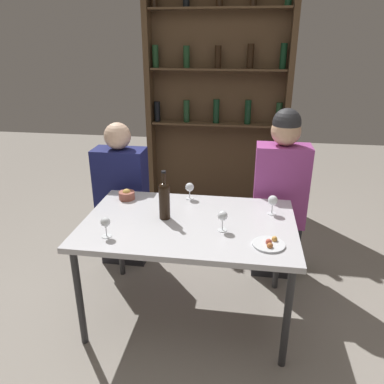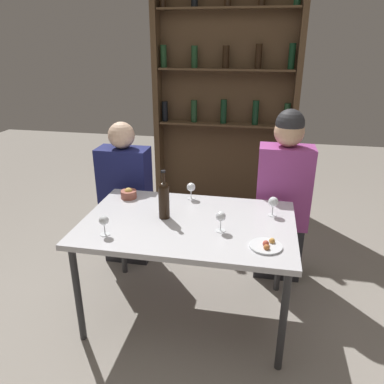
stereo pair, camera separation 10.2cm
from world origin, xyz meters
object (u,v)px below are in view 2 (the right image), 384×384
(wine_glass_1, at_px, (273,202))
(seated_person_right, at_px, (283,199))
(seated_person_left, at_px, (126,198))
(wine_glass_2, at_px, (191,188))
(food_plate_0, at_px, (266,246))
(wine_bottle, at_px, (164,198))
(wine_glass_3, at_px, (104,221))
(snack_bowl, at_px, (129,194))
(wine_glass_0, at_px, (221,217))

(wine_glass_1, bearing_deg, seated_person_right, 78.57)
(seated_person_left, bearing_deg, wine_glass_2, -22.21)
(food_plate_0, relative_size, seated_person_left, 0.15)
(wine_bottle, bearing_deg, wine_glass_3, -134.54)
(wine_glass_1, xyz_separation_m, snack_bowl, (-1.04, 0.10, -0.06))
(wine_bottle, relative_size, seated_person_left, 0.27)
(wine_glass_1, relative_size, seated_person_right, 0.10)
(seated_person_right, bearing_deg, wine_glass_0, -119.35)
(wine_bottle, height_order, wine_glass_2, wine_bottle)
(wine_glass_2, height_order, seated_person_left, seated_person_left)
(wine_glass_0, relative_size, wine_glass_1, 0.99)
(seated_person_left, bearing_deg, wine_bottle, -49.93)
(snack_bowl, xyz_separation_m, seated_person_right, (1.13, 0.32, -0.09))
(wine_glass_1, height_order, snack_bowl, wine_glass_1)
(wine_glass_2, relative_size, seated_person_left, 0.10)
(wine_glass_2, xyz_separation_m, wine_glass_3, (-0.40, -0.64, 0.00))
(snack_bowl, bearing_deg, wine_glass_2, 9.31)
(wine_bottle, xyz_separation_m, wine_glass_1, (0.70, 0.17, -0.05))
(wine_glass_1, xyz_separation_m, wine_glass_3, (-0.99, -0.47, -0.00))
(wine_glass_1, relative_size, snack_bowl, 1.14)
(wine_bottle, bearing_deg, seated_person_right, 37.10)
(wine_glass_1, bearing_deg, snack_bowl, 174.62)
(wine_glass_2, relative_size, wine_glass_3, 0.99)
(wine_glass_0, distance_m, snack_bowl, 0.83)
(wine_glass_0, bearing_deg, wine_glass_3, -165.12)
(wine_glass_1, xyz_separation_m, seated_person_right, (0.09, 0.42, -0.15))
(wine_glass_3, bearing_deg, food_plate_0, 2.20)
(wine_bottle, relative_size, seated_person_right, 0.24)
(wine_glass_1, bearing_deg, wine_bottle, -166.27)
(seated_person_left, relative_size, seated_person_right, 0.90)
(wine_glass_1, height_order, seated_person_right, seated_person_right)
(wine_bottle, xyz_separation_m, seated_person_left, (-0.50, 0.59, -0.29))
(wine_glass_1, bearing_deg, wine_glass_0, -137.55)
(wine_glass_0, distance_m, wine_glass_3, 0.70)
(food_plate_0, height_order, snack_bowl, snack_bowl)
(wine_bottle, height_order, seated_person_left, seated_person_left)
(wine_glass_1, distance_m, wine_glass_3, 1.09)
(wine_glass_1, height_order, food_plate_0, wine_glass_1)
(wine_glass_3, relative_size, food_plate_0, 0.67)
(wine_glass_3, bearing_deg, wine_bottle, 45.46)
(wine_glass_0, xyz_separation_m, snack_bowl, (-0.73, 0.38, -0.06))
(wine_glass_1, relative_size, seated_person_left, 0.11)
(wine_glass_3, height_order, food_plate_0, wine_glass_3)
(snack_bowl, bearing_deg, seated_person_left, 115.48)
(wine_glass_0, bearing_deg, seated_person_right, 60.65)
(wine_glass_2, bearing_deg, wine_glass_0, -59.19)
(wine_bottle, bearing_deg, seated_person_left, 130.07)
(seated_person_left, bearing_deg, wine_glass_3, -76.82)
(seated_person_left, bearing_deg, wine_glass_1, -19.42)
(wine_glass_0, distance_m, food_plate_0, 0.32)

